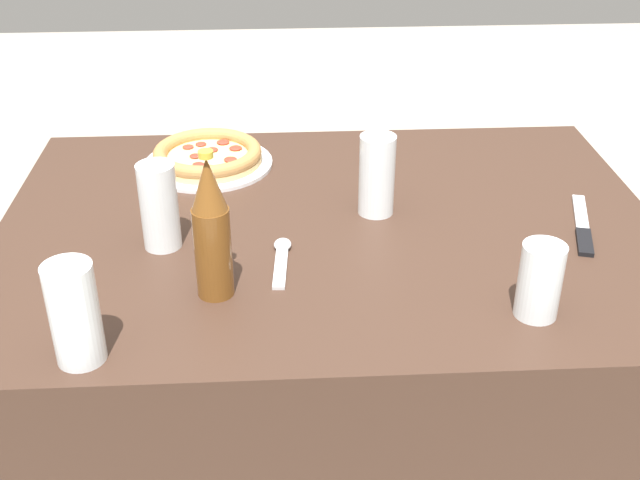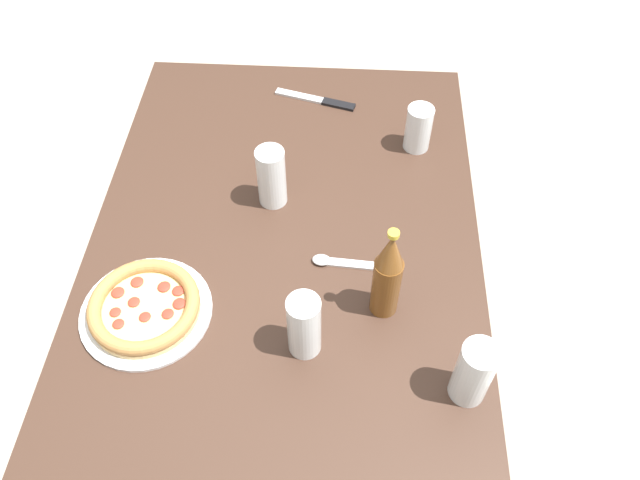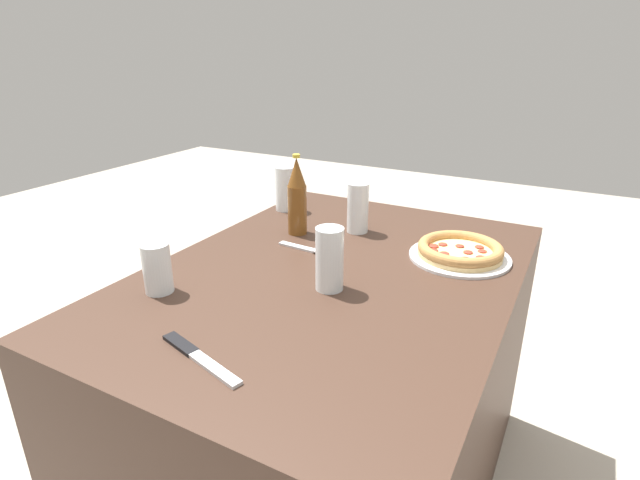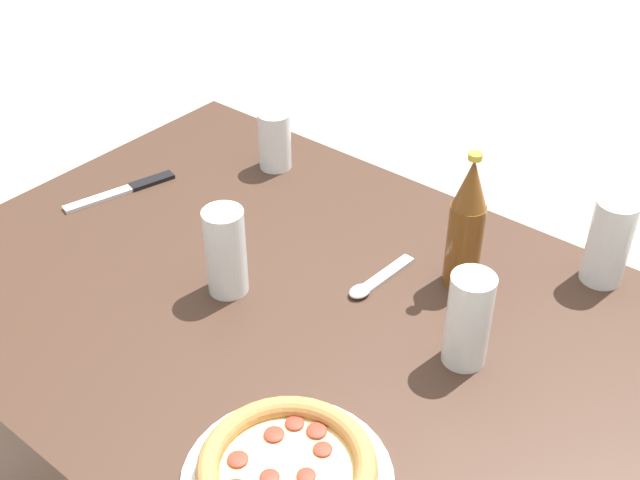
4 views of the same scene
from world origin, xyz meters
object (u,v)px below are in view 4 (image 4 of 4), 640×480
(glass_cola, at_px, (275,141))
(glass_iced_tea, at_px, (468,323))
(glass_red_wine, at_px, (226,256))
(glass_mango_juice, at_px, (608,244))
(pizza_margherita, at_px, (287,471))
(beer_bottle, at_px, (466,224))
(spoon, at_px, (373,283))
(knife, at_px, (125,190))

(glass_cola, relative_size, glass_iced_tea, 0.78)
(glass_red_wine, bearing_deg, glass_mango_juice, -138.27)
(pizza_margherita, bearing_deg, beer_bottle, -84.95)
(glass_cola, relative_size, spoon, 0.78)
(glass_mango_juice, distance_m, spoon, 0.38)
(glass_red_wine, xyz_separation_m, glass_cola, (0.20, -0.34, -0.01))
(glass_red_wine, distance_m, knife, 0.38)
(glass_red_wine, xyz_separation_m, knife, (0.36, -0.09, -0.06))
(glass_red_wine, relative_size, knife, 0.68)
(glass_iced_tea, bearing_deg, glass_cola, -22.30)
(glass_red_wine, height_order, spoon, glass_red_wine)
(glass_red_wine, relative_size, beer_bottle, 0.63)
(spoon, bearing_deg, glass_cola, -26.01)
(glass_red_wine, distance_m, glass_iced_tea, 0.39)
(beer_bottle, relative_size, spoon, 1.59)
(glass_iced_tea, distance_m, spoon, 0.22)
(glass_mango_juice, xyz_separation_m, knife, (0.82, 0.32, -0.07))
(pizza_margherita, distance_m, glass_red_wine, 0.40)
(beer_bottle, bearing_deg, glass_iced_tea, 122.86)
(pizza_margherita, height_order, beer_bottle, beer_bottle)
(glass_red_wine, relative_size, spoon, 0.99)
(glass_red_wine, distance_m, beer_bottle, 0.38)
(glass_mango_juice, height_order, beer_bottle, beer_bottle)
(glass_cola, bearing_deg, glass_red_wine, 120.60)
(glass_iced_tea, bearing_deg, glass_red_wine, 14.95)
(beer_bottle, bearing_deg, glass_mango_juice, -139.04)
(glass_red_wine, xyz_separation_m, glass_mango_juice, (-0.46, -0.41, 0.00))
(glass_red_wine, height_order, glass_cola, glass_red_wine)
(glass_red_wine, relative_size, glass_iced_tea, 0.99)
(pizza_margherita, bearing_deg, glass_red_wine, -34.87)
(pizza_margherita, xyz_separation_m, glass_red_wine, (0.32, -0.22, 0.05))
(glass_mango_juice, xyz_separation_m, glass_cola, (0.66, 0.07, -0.01))
(glass_cola, distance_m, beer_bottle, 0.49)
(glass_mango_juice, distance_m, beer_bottle, 0.24)
(pizza_margherita, distance_m, glass_iced_tea, 0.33)
(pizza_margherita, distance_m, glass_mango_juice, 0.65)
(glass_mango_juice, relative_size, glass_iced_tea, 0.99)
(glass_cola, height_order, beer_bottle, beer_bottle)
(glass_mango_juice, bearing_deg, glass_red_wine, 41.73)
(glass_iced_tea, height_order, beer_bottle, beer_bottle)
(glass_mango_juice, relative_size, glass_cola, 1.27)
(pizza_margherita, relative_size, glass_mango_juice, 1.77)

